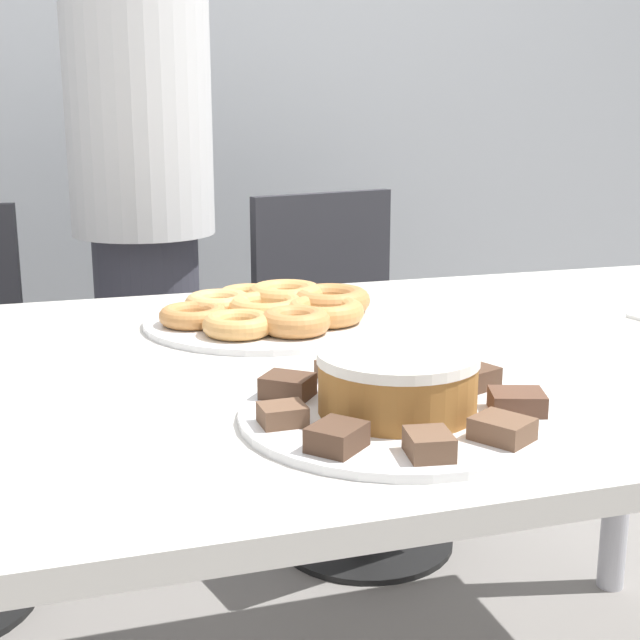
# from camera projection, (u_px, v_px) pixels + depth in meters

# --- Properties ---
(wall_back) EXTENTS (8.00, 0.05, 2.60)m
(wall_back) POSITION_uv_depth(u_px,v_px,m) (169.00, 25.00, 2.59)
(wall_back) COLOR #B2B7BC
(wall_back) RESTS_ON ground_plane
(table) EXTENTS (1.72, 0.98, 0.73)m
(table) POSITION_uv_depth(u_px,v_px,m) (342.00, 408.00, 1.26)
(table) COLOR silver
(table) RESTS_ON ground_plane
(person_standing) EXTENTS (0.32, 0.32, 1.61)m
(person_standing) POSITION_uv_depth(u_px,v_px,m) (143.00, 204.00, 2.01)
(person_standing) COLOR #383842
(person_standing) RESTS_ON ground_plane
(office_chair_right) EXTENTS (0.53, 0.53, 0.86)m
(office_chair_right) POSITION_uv_depth(u_px,v_px,m) (354.00, 384.00, 2.21)
(office_chair_right) COLOR black
(office_chair_right) RESTS_ON ground_plane
(plate_cake) EXTENTS (0.35, 0.35, 0.01)m
(plate_cake) POSITION_uv_depth(u_px,v_px,m) (397.00, 415.00, 0.99)
(plate_cake) COLOR white
(plate_cake) RESTS_ON table
(plate_donuts) EXTENTS (0.39, 0.39, 0.01)m
(plate_donuts) POSITION_uv_depth(u_px,v_px,m) (267.00, 321.00, 1.43)
(plate_donuts) COLOR white
(plate_donuts) RESTS_ON table
(frosted_cake) EXTENTS (0.18, 0.18, 0.07)m
(frosted_cake) POSITION_uv_depth(u_px,v_px,m) (398.00, 381.00, 0.98)
(frosted_cake) COLOR #9E662D
(frosted_cake) RESTS_ON plate_cake
(lamington_0) EXTENTS (0.07, 0.07, 0.03)m
(lamington_0) POSITION_uv_depth(u_px,v_px,m) (288.00, 386.00, 1.04)
(lamington_0) COLOR #513828
(lamington_0) RESTS_ON plate_cake
(lamington_1) EXTENTS (0.05, 0.04, 0.02)m
(lamington_1) POSITION_uv_depth(u_px,v_px,m) (283.00, 414.00, 0.95)
(lamington_1) COLOR brown
(lamington_1) RESTS_ON plate_cake
(lamington_2) EXTENTS (0.07, 0.07, 0.03)m
(lamington_2) POSITION_uv_depth(u_px,v_px,m) (337.00, 437.00, 0.88)
(lamington_2) COLOR #513828
(lamington_2) RESTS_ON plate_cake
(lamington_3) EXTENTS (0.05, 0.06, 0.02)m
(lamington_3) POSITION_uv_depth(u_px,v_px,m) (429.00, 444.00, 0.86)
(lamington_3) COLOR brown
(lamington_3) RESTS_ON plate_cake
(lamington_4) EXTENTS (0.07, 0.07, 0.02)m
(lamington_4) POSITION_uv_depth(u_px,v_px,m) (502.00, 429.00, 0.90)
(lamington_4) COLOR brown
(lamington_4) RESTS_ON plate_cake
(lamington_5) EXTENTS (0.07, 0.07, 0.02)m
(lamington_5) POSITION_uv_depth(u_px,v_px,m) (517.00, 402.00, 0.99)
(lamington_5) COLOR brown
(lamington_5) RESTS_ON plate_cake
(lamington_6) EXTENTS (0.06, 0.05, 0.03)m
(lamington_6) POSITION_uv_depth(u_px,v_px,m) (478.00, 378.00, 1.07)
(lamington_6) COLOR #513828
(lamington_6) RESTS_ON plate_cake
(lamington_7) EXTENTS (0.06, 0.06, 0.02)m
(lamington_7) POSITION_uv_depth(u_px,v_px,m) (409.00, 367.00, 1.12)
(lamington_7) COLOR #513828
(lamington_7) RESTS_ON plate_cake
(lamington_8) EXTENTS (0.05, 0.06, 0.02)m
(lamington_8) POSITION_uv_depth(u_px,v_px,m) (338.00, 371.00, 1.10)
(lamington_8) COLOR brown
(lamington_8) RESTS_ON plate_cake
(donut_0) EXTENTS (0.13, 0.13, 0.03)m
(donut_0) POSITION_uv_depth(u_px,v_px,m) (266.00, 307.00, 1.42)
(donut_0) COLOR tan
(donut_0) RESTS_ON plate_donuts
(donut_1) EXTENTS (0.13, 0.13, 0.04)m
(donut_1) POSITION_uv_depth(u_px,v_px,m) (286.00, 295.00, 1.50)
(donut_1) COLOR tan
(donut_1) RESTS_ON plate_donuts
(donut_2) EXTENTS (0.11, 0.11, 0.03)m
(donut_2) POSITION_uv_depth(u_px,v_px,m) (249.00, 296.00, 1.51)
(donut_2) COLOR tan
(donut_2) RESTS_ON plate_donuts
(donut_3) EXTENTS (0.11, 0.11, 0.03)m
(donut_3) POSITION_uv_depth(u_px,v_px,m) (219.00, 303.00, 1.45)
(donut_3) COLOR #E5AD66
(donut_3) RESTS_ON plate_donuts
(donut_4) EXTENTS (0.11, 0.11, 0.03)m
(donut_4) POSITION_uv_depth(u_px,v_px,m) (193.00, 315.00, 1.38)
(donut_4) COLOR #C68447
(donut_4) RESTS_ON plate_donuts
(donut_5) EXTENTS (0.11, 0.11, 0.03)m
(donut_5) POSITION_uv_depth(u_px,v_px,m) (238.00, 325.00, 1.32)
(donut_5) COLOR tan
(donut_5) RESTS_ON plate_donuts
(donut_6) EXTENTS (0.11, 0.11, 0.04)m
(donut_6) POSITION_uv_depth(u_px,v_px,m) (295.00, 322.00, 1.32)
(donut_6) COLOR #C68447
(donut_6) RESTS_ON plate_donuts
(donut_7) EXTENTS (0.12, 0.12, 0.03)m
(donut_7) POSITION_uv_depth(u_px,v_px,m) (324.00, 311.00, 1.39)
(donut_7) COLOR #D18E4C
(donut_7) RESTS_ON plate_donuts
(donut_8) EXTENTS (0.13, 0.13, 0.04)m
(donut_8) POSITION_uv_depth(u_px,v_px,m) (330.00, 300.00, 1.46)
(donut_8) COLOR #C68447
(donut_8) RESTS_ON plate_donuts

